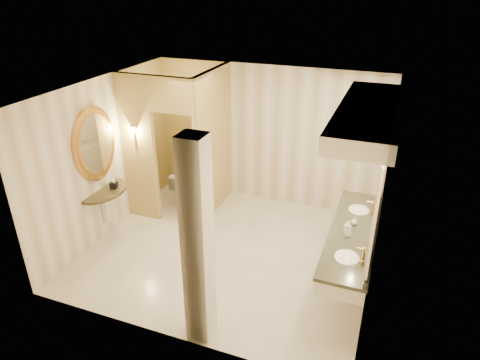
% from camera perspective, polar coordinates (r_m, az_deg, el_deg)
% --- Properties ---
extents(floor, '(4.50, 4.50, 0.00)m').
position_cam_1_polar(floor, '(7.24, -1.44, -9.35)').
color(floor, silver).
rests_on(floor, ground).
extents(ceiling, '(4.50, 4.50, 0.00)m').
position_cam_1_polar(ceiling, '(6.10, -1.72, 11.86)').
color(ceiling, white).
rests_on(ceiling, wall_back).
extents(wall_back, '(4.50, 0.02, 2.70)m').
position_cam_1_polar(wall_back, '(8.30, 3.68, 5.91)').
color(wall_back, silver).
rests_on(wall_back, floor).
extents(wall_front, '(4.50, 0.02, 2.70)m').
position_cam_1_polar(wall_front, '(5.01, -10.34, -8.93)').
color(wall_front, silver).
rests_on(wall_front, floor).
extents(wall_left, '(0.02, 4.00, 2.70)m').
position_cam_1_polar(wall_left, '(7.63, -17.44, 2.90)').
color(wall_left, silver).
rests_on(wall_left, floor).
extents(wall_right, '(0.02, 4.00, 2.70)m').
position_cam_1_polar(wall_right, '(6.15, 18.25, -2.89)').
color(wall_right, silver).
rests_on(wall_right, floor).
extents(toilet_closet, '(1.50, 1.55, 2.70)m').
position_cam_1_polar(toilet_closet, '(7.79, -6.51, 4.71)').
color(toilet_closet, tan).
rests_on(toilet_closet, floor).
extents(wall_sconce, '(0.14, 0.14, 0.42)m').
position_cam_1_polar(wall_sconce, '(7.63, -13.94, 6.43)').
color(wall_sconce, '#BC893C').
rests_on(wall_sconce, toilet_closet).
extents(vanity, '(0.75, 2.63, 2.09)m').
position_cam_1_polar(vanity, '(5.96, 15.99, -0.51)').
color(vanity, silver).
rests_on(vanity, floor).
extents(console_shelf, '(0.96, 0.96, 1.93)m').
position_cam_1_polar(console_shelf, '(7.42, -18.46, 2.00)').
color(console_shelf, black).
rests_on(console_shelf, floor).
extents(pillar, '(0.30, 0.30, 2.70)m').
position_cam_1_polar(pillar, '(5.01, -5.68, -8.62)').
color(pillar, silver).
rests_on(pillar, floor).
extents(tissue_box, '(0.14, 0.14, 0.11)m').
position_cam_1_polar(tissue_box, '(7.57, -16.47, -0.64)').
color(tissue_box, black).
rests_on(tissue_box, console_shelf).
extents(toilet, '(0.41, 0.67, 0.66)m').
position_cam_1_polar(toilet, '(8.65, -7.51, -0.77)').
color(toilet, white).
rests_on(toilet, floor).
extents(soap_bottle_a, '(0.06, 0.06, 0.13)m').
position_cam_1_polar(soap_bottle_a, '(6.28, 14.00, -5.99)').
color(soap_bottle_a, beige).
rests_on(soap_bottle_a, vanity).
extents(soap_bottle_b, '(0.13, 0.13, 0.12)m').
position_cam_1_polar(soap_bottle_b, '(6.44, 14.99, -5.31)').
color(soap_bottle_b, silver).
rests_on(soap_bottle_b, vanity).
extents(soap_bottle_c, '(0.11, 0.11, 0.24)m').
position_cam_1_polar(soap_bottle_c, '(6.13, 14.21, -6.29)').
color(soap_bottle_c, '#C6B28C').
rests_on(soap_bottle_c, vanity).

